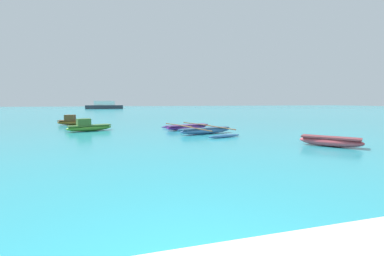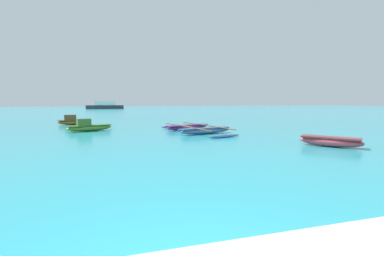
# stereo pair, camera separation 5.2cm
# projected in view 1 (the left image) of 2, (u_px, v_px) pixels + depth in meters

# --- Properties ---
(moored_boat_0) EXTENTS (3.06, 1.19, 0.94)m
(moored_boat_0) POSITION_uv_depth(u_px,v_px,m) (74.00, 121.00, 23.55)
(moored_boat_0) COLOR #90571D
(moored_boat_0) RESTS_ON ground_plane
(moored_boat_1) EXTENTS (3.79, 4.44, 0.42)m
(moored_boat_1) POSITION_uv_depth(u_px,v_px,m) (187.00, 127.00, 19.72)
(moored_boat_1) COLOR #7A3296
(moored_boat_1) RESTS_ON ground_plane
(moored_boat_2) EXTENTS (2.34, 2.59, 0.47)m
(moored_boat_2) POSITION_uv_depth(u_px,v_px,m) (330.00, 141.00, 12.27)
(moored_boat_2) COLOR #C1444E
(moored_boat_2) RESTS_ON ground_plane
(moored_boat_3) EXTENTS (3.26, 1.84, 0.91)m
(moored_boat_3) POSITION_uv_depth(u_px,v_px,m) (89.00, 127.00, 18.72)
(moored_boat_3) COLOR #5AA534
(moored_boat_3) RESTS_ON ground_plane
(moored_boat_4) EXTENTS (3.84, 4.80, 0.46)m
(moored_boat_4) POSITION_uv_depth(u_px,v_px,m) (206.00, 131.00, 17.06)
(moored_boat_4) COLOR #4A79B0
(moored_boat_4) RESTS_ON ground_plane
(distant_ferry) EXTENTS (10.53, 2.32, 2.32)m
(distant_ferry) POSITION_uv_depth(u_px,v_px,m) (105.00, 106.00, 75.91)
(distant_ferry) COLOR #2D333D
(distant_ferry) RESTS_ON ground_plane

